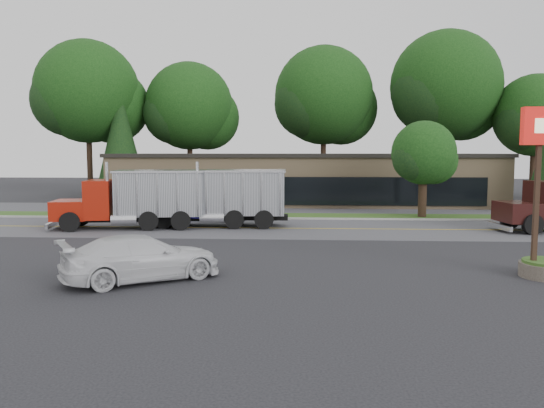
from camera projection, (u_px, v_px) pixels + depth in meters
The scene contains 17 objects.
ground at pixel (258, 259), 21.81m from camera, with size 140.00×140.00×0.00m, color #313135.
road at pixel (271, 228), 30.75m from camera, with size 60.00×8.00×0.02m, color #5D5D62.
center_line at pixel (271, 228), 30.75m from camera, with size 60.00×0.12×0.01m, color gold.
curb at pixel (274, 219), 34.92m from camera, with size 60.00×0.30×0.12m, color #9E9E99.
grass_verge at pixel (276, 216), 36.71m from camera, with size 60.00×3.40×0.03m, color #2E4E1B.
far_parking at pixel (279, 209), 41.68m from camera, with size 60.00×7.00×0.02m, color #5D5D62.
strip_mall at pixel (304, 179), 47.34m from camera, with size 32.00×12.00×4.00m, color tan.
tree_far_a at pixel (90, 97), 53.89m from camera, with size 11.05×10.40×15.76m.
tree_far_b at pixel (191, 110), 55.42m from camera, with size 9.66×9.09×13.78m.
tree_far_c at pixel (325, 100), 54.54m from camera, with size 10.71×10.08×15.28m.
tree_far_d at pixel (447, 91), 52.81m from camera, with size 11.54×10.86×16.47m.
tree_far_e at pixel (536, 119), 50.62m from camera, with size 8.31×7.82×11.85m.
evergreen_left at pixel (121, 137), 51.95m from camera, with size 4.71×4.71×10.71m.
tree_verge at pixel (424, 156), 35.80m from camera, with size 4.58×4.31×6.54m.
dump_truck_red at pixel (139, 197), 30.65m from camera, with size 8.80×3.86×3.36m.
dump_truck_blue at pixel (226, 196), 31.40m from camera, with size 8.29×2.84×3.36m.
rally_car at pixel (142, 258), 18.21m from camera, with size 2.20×5.40×1.57m, color silver.
Camera 1 is at (1.82, -21.42, 4.38)m, focal length 35.00 mm.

